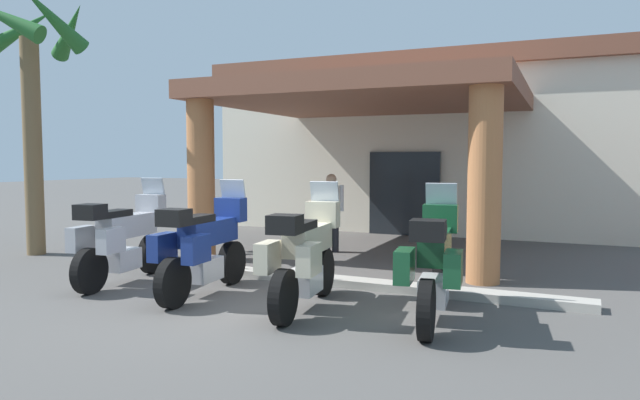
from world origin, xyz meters
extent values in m
plane|color=#514F4C|center=(0.00, 0.00, 0.00)|extent=(80.00, 80.00, 0.00)
cube|color=silver|center=(-0.09, 10.77, 2.08)|extent=(10.99, 6.54, 4.16)
cube|color=#1E2328|center=(0.00, 7.59, 1.05)|extent=(1.80, 0.15, 2.10)
cube|color=brown|center=(0.08, 4.91, 3.20)|extent=(6.16, 5.64, 0.35)
cylinder|color=#B27042|center=(-2.46, 2.51, 1.51)|extent=(0.52, 0.52, 3.03)
cylinder|color=#B27042|center=(2.74, 2.65, 1.51)|extent=(0.52, 0.52, 3.03)
cube|color=brown|center=(-0.09, 10.77, 4.38)|extent=(11.40, 6.95, 0.44)
cylinder|color=black|center=(-2.41, 1.07, 0.33)|extent=(0.23, 0.67, 0.66)
cylinder|color=black|center=(-2.21, -0.46, 0.33)|extent=(0.23, 0.67, 0.66)
cube|color=silver|center=(-2.31, 0.28, 0.37)|extent=(0.39, 0.60, 0.32)
cube|color=#B2B2B7|center=(-2.33, 0.43, 0.88)|extent=(0.45, 1.18, 0.34)
cube|color=black|center=(-2.28, 0.08, 1.10)|extent=(0.36, 0.63, 0.10)
cube|color=#B2B2B7|center=(-2.41, 1.05, 1.15)|extent=(0.47, 0.30, 0.36)
cube|color=#B2BCC6|center=(-2.42, 1.13, 1.43)|extent=(0.41, 0.17, 0.36)
cube|color=#B2B2B7|center=(-2.49, -0.35, 0.76)|extent=(0.24, 0.46, 0.36)
cube|color=#B2B2B7|center=(-1.97, -0.28, 0.76)|extent=(0.24, 0.46, 0.36)
cube|color=black|center=(-2.22, -0.42, 1.17)|extent=(0.40, 0.36, 0.22)
cylinder|color=black|center=(-0.75, 0.96, 0.33)|extent=(0.19, 0.67, 0.66)
cylinder|color=black|center=(-0.62, -0.59, 0.33)|extent=(0.19, 0.67, 0.66)
cube|color=silver|center=(-0.68, 0.16, 0.37)|extent=(0.37, 0.58, 0.32)
cube|color=navy|center=(-0.70, 0.31, 0.88)|extent=(0.40, 1.17, 0.34)
cube|color=black|center=(-0.67, -0.04, 1.10)|extent=(0.33, 0.62, 0.10)
cube|color=navy|center=(-0.75, 0.94, 1.15)|extent=(0.46, 0.28, 0.36)
cube|color=#B2BCC6|center=(-0.76, 1.02, 1.43)|extent=(0.41, 0.15, 0.36)
cube|color=navy|center=(-0.89, -0.46, 0.76)|extent=(0.22, 0.45, 0.36)
cube|color=navy|center=(-0.37, -0.42, 0.76)|extent=(0.22, 0.45, 0.36)
cube|color=black|center=(-0.63, -0.54, 1.17)|extent=(0.39, 0.35, 0.22)
cylinder|color=black|center=(0.83, 0.88, 0.33)|extent=(0.22, 0.67, 0.66)
cylinder|color=black|center=(1.04, -0.66, 0.33)|extent=(0.22, 0.67, 0.66)
cube|color=silver|center=(0.94, 0.08, 0.37)|extent=(0.39, 0.60, 0.32)
cube|color=beige|center=(0.92, 0.23, 0.88)|extent=(0.45, 1.18, 0.34)
cube|color=black|center=(0.97, -0.11, 1.10)|extent=(0.36, 0.63, 0.10)
cube|color=beige|center=(0.84, 0.86, 1.15)|extent=(0.47, 0.30, 0.36)
cube|color=#B2BCC6|center=(0.83, 0.94, 1.43)|extent=(0.41, 0.17, 0.36)
cube|color=beige|center=(0.76, -0.55, 0.76)|extent=(0.24, 0.46, 0.36)
cube|color=beige|center=(1.28, -0.48, 0.76)|extent=(0.24, 0.46, 0.36)
cube|color=black|center=(1.03, -0.61, 1.17)|extent=(0.40, 0.36, 0.22)
cylinder|color=black|center=(2.45, 1.03, 0.33)|extent=(0.23, 0.67, 0.66)
cylinder|color=black|center=(2.67, -0.51, 0.33)|extent=(0.23, 0.67, 0.66)
cube|color=silver|center=(2.56, 0.23, 0.37)|extent=(0.40, 0.60, 0.32)
cube|color=#19512D|center=(2.54, 0.38, 0.88)|extent=(0.46, 1.18, 0.34)
cube|color=black|center=(2.59, 0.04, 1.10)|extent=(0.36, 0.63, 0.10)
cube|color=#19512D|center=(2.45, 1.01, 1.15)|extent=(0.47, 0.30, 0.36)
cube|color=#B2BCC6|center=(2.44, 1.09, 1.43)|extent=(0.41, 0.17, 0.36)
cube|color=#19512D|center=(2.39, -0.40, 0.76)|extent=(0.24, 0.46, 0.36)
cube|color=#19512D|center=(2.90, -0.32, 0.76)|extent=(0.24, 0.46, 0.36)
cube|color=black|center=(2.66, -0.46, 1.17)|extent=(0.40, 0.37, 0.22)
cylinder|color=black|center=(-0.66, 4.31, 0.40)|extent=(0.14, 0.14, 0.80)
cylinder|color=black|center=(-0.52, 4.43, 0.40)|extent=(0.14, 0.14, 0.80)
cylinder|color=white|center=(-0.59, 4.37, 1.08)|extent=(0.32, 0.32, 0.57)
cylinder|color=white|center=(-0.76, 4.23, 1.11)|extent=(0.09, 0.09, 0.54)
cylinder|color=white|center=(-0.42, 4.51, 1.11)|extent=(0.09, 0.09, 0.54)
sphere|color=tan|center=(-0.59, 4.37, 1.51)|extent=(0.22, 0.22, 0.22)
cylinder|color=brown|center=(-5.87, 1.59, 2.16)|extent=(0.35, 0.35, 4.31)
cone|color=#236028|center=(-5.10, 1.49, 4.59)|extent=(0.56, 1.50, 1.22)
cone|color=#236028|center=(-5.56, 2.31, 4.55)|extent=(1.54, 0.95, 1.10)
cone|color=#236028|center=(-6.56, 1.97, 4.59)|extent=(1.02, 1.45, 1.23)
cone|color=#236028|center=(-5.61, 0.86, 4.51)|extent=(1.59, 0.87, 1.00)
cube|color=#ADA89E|center=(0.13, 1.55, 0.06)|extent=(8.49, 0.36, 0.12)
camera|label=1|loc=(4.16, -6.37, 1.92)|focal=32.16mm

